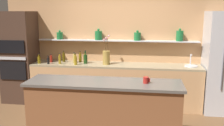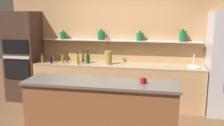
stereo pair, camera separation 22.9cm
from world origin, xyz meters
name	(u,v)px [view 1 (the left image)]	position (x,y,z in m)	size (l,w,h in m)	color
back_wall_unit	(119,44)	(0.00, 1.60, 1.30)	(5.20, 0.28, 2.60)	tan
back_counter_unit	(115,85)	(-0.05, 1.24, 0.46)	(3.64, 0.62, 0.92)	tan
island_counter	(104,114)	(0.00, -0.49, 0.51)	(2.31, 0.61, 1.02)	brown
oven_tower	(19,57)	(-2.24, 1.24, 1.02)	(0.71, 0.64, 2.04)	#3D281E
flower_vase	(106,57)	(-0.23, 1.20, 1.09)	(0.16, 0.17, 0.64)	olive
sink_fixture	(191,65)	(1.54, 1.25, 0.95)	(0.27, 0.27, 0.25)	#B7B7BC
bottle_sauce_0	(48,61)	(-1.49, 1.06, 1.00)	(0.05, 0.05, 0.18)	black
bottle_oil_1	(64,57)	(-1.24, 1.35, 1.02)	(0.06, 0.06, 0.25)	#47380A
bottle_oil_2	(60,59)	(-1.25, 1.13, 1.02)	(0.05, 0.05, 0.23)	olive
bottle_wine_3	(85,59)	(-0.70, 1.22, 1.02)	(0.08, 0.08, 0.29)	#193814
bottle_spirit_4	(74,59)	(-0.97, 1.25, 1.02)	(0.06, 0.06, 0.23)	tan
bottle_oil_5	(76,60)	(-0.88, 1.06, 1.02)	(0.07, 0.07, 0.25)	olive
bottle_oil_6	(74,58)	(-0.98, 1.33, 1.01)	(0.06, 0.06, 0.23)	olive
bottle_oil_7	(80,58)	(-0.86, 1.39, 1.02)	(0.06, 0.06, 0.25)	brown
bottle_sauce_8	(51,59)	(-1.50, 1.26, 1.00)	(0.05, 0.05, 0.19)	maroon
bottle_oil_9	(85,59)	(-0.74, 1.32, 1.01)	(0.06, 0.06, 0.23)	brown
bottle_oil_10	(39,60)	(-1.71, 1.09, 1.00)	(0.06, 0.06, 0.21)	brown
coffee_mug	(146,80)	(0.62, -0.49, 1.07)	(0.10, 0.08, 0.09)	maroon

